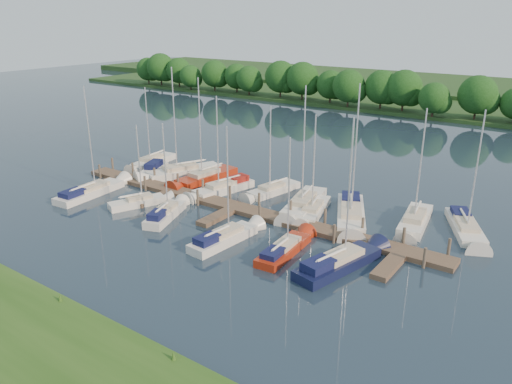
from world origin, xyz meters
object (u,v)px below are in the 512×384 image
Objects in this scene: sailboat_s_2 at (166,214)px; dock at (232,210)px; motorboat at (153,170)px; sailboat_n_5 at (271,191)px; sailboat_n_0 at (152,163)px.

dock is at bearing 29.53° from sailboat_s_2.
sailboat_n_5 is (15.08, 1.88, -0.06)m from motorboat.
sailboat_n_5 reaches higher than motorboat.
motorboat is at bearing 163.68° from dock.
motorboat reaches higher than dock.
sailboat_n_0 is 1.05× the size of sailboat_n_5.
sailboat_n_5 is (17.49, -0.18, -0.01)m from sailboat_n_0.
dock is 15.36m from motorboat.
motorboat is (-14.74, 4.32, 0.13)m from dock.
sailboat_n_5 is at bearing 86.86° from dock.
sailboat_n_0 is 3.17m from motorboat.
sailboat_n_0 reaches higher than dock.
sailboat_n_0 is at bearing 10.39° from sailboat_n_5.
dock is 6.00m from sailboat_s_2.
sailboat_n_0 reaches higher than sailboat_n_5.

